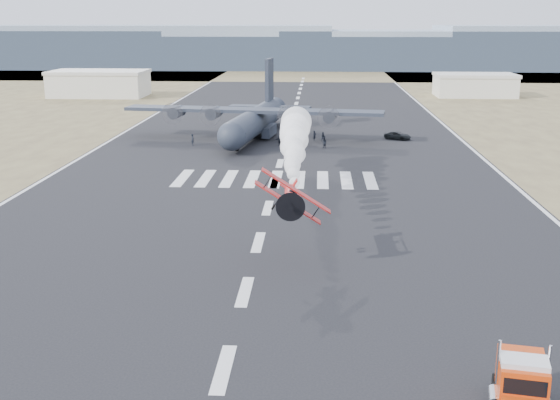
# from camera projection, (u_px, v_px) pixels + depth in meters

# --- Properties ---
(ground) EXTENTS (500.00, 500.00, 0.00)m
(ground) POSITION_uv_depth(u_px,v_px,m) (224.00, 369.00, 41.05)
(ground) COLOR black
(ground) RESTS_ON ground
(scrub_far) EXTENTS (500.00, 80.00, 0.00)m
(scrub_far) POSITION_uv_depth(u_px,v_px,m) (305.00, 73.00, 263.31)
(scrub_far) COLOR brown
(scrub_far) RESTS_ON ground
(runway_markings) EXTENTS (60.00, 260.00, 0.01)m
(runway_markings) POSITION_uv_depth(u_px,v_px,m) (280.00, 163.00, 99.03)
(runway_markings) COLOR silver
(runway_markings) RESTS_ON ground
(ridge_seg_b) EXTENTS (150.00, 50.00, 15.00)m
(ridge_seg_b) POSITION_uv_depth(u_px,v_px,m) (0.00, 48.00, 297.32)
(ridge_seg_b) COLOR gray
(ridge_seg_b) RESTS_ON ground
(ridge_seg_c) EXTENTS (150.00, 50.00, 17.00)m
(ridge_seg_c) POSITION_uv_depth(u_px,v_px,m) (151.00, 46.00, 293.61)
(ridge_seg_c) COLOR gray
(ridge_seg_c) RESTS_ON ground
(ridge_seg_d) EXTENTS (150.00, 50.00, 13.00)m
(ridge_seg_d) POSITION_uv_depth(u_px,v_px,m) (306.00, 51.00, 290.66)
(ridge_seg_d) COLOR gray
(ridge_seg_d) RESTS_ON ground
(ridge_seg_e) EXTENTS (150.00, 50.00, 15.00)m
(ridge_seg_e) POSITION_uv_depth(u_px,v_px,m) (465.00, 49.00, 286.95)
(ridge_seg_e) COLOR gray
(ridge_seg_e) RESTS_ON ground
(hangar_left) EXTENTS (24.50, 14.50, 6.70)m
(hangar_left) POSITION_uv_depth(u_px,v_px,m) (99.00, 83.00, 183.08)
(hangar_left) COLOR beige
(hangar_left) RESTS_ON ground
(hangar_right) EXTENTS (20.50, 12.50, 5.90)m
(hangar_right) POSITION_uv_depth(u_px,v_px,m) (475.00, 85.00, 182.80)
(hangar_right) COLOR beige
(hangar_right) RESTS_ON ground
(semi_truck) EXTENTS (3.59, 7.67, 3.37)m
(semi_truck) POSITION_uv_depth(u_px,v_px,m) (522.00, 389.00, 35.60)
(semi_truck) COLOR black
(semi_truck) RESTS_ON ground
(aerobatic_biplane) EXTENTS (5.65, 5.92, 4.90)m
(aerobatic_biplane) POSITION_uv_depth(u_px,v_px,m) (290.00, 197.00, 57.56)
(aerobatic_biplane) COLOR red
(smoke_trail) EXTENTS (4.17, 38.35, 4.17)m
(smoke_trail) POSITION_uv_depth(u_px,v_px,m) (295.00, 134.00, 87.62)
(smoke_trail) COLOR white
(transport_aircraft) EXTENTS (44.00, 36.11, 12.69)m
(transport_aircraft) POSITION_uv_depth(u_px,v_px,m) (255.00, 118.00, 119.78)
(transport_aircraft) COLOR #202730
(transport_aircraft) RESTS_ON ground
(support_vehicle) EXTENTS (4.92, 4.01, 1.25)m
(support_vehicle) POSITION_uv_depth(u_px,v_px,m) (398.00, 136.00, 118.54)
(support_vehicle) COLOR black
(support_vehicle) RESTS_ON ground
(crew_a) EXTENTS (0.72, 0.80, 1.87)m
(crew_a) POSITION_uv_depth(u_px,v_px,m) (193.00, 140.00, 112.80)
(crew_a) COLOR black
(crew_a) RESTS_ON ground
(crew_b) EXTENTS (0.83, 0.55, 1.63)m
(crew_b) POSITION_uv_depth(u_px,v_px,m) (323.00, 137.00, 116.01)
(crew_b) COLOR black
(crew_b) RESTS_ON ground
(crew_c) EXTENTS (1.11, 1.28, 1.82)m
(crew_c) POSITION_uv_depth(u_px,v_px,m) (299.00, 142.00, 110.68)
(crew_c) COLOR black
(crew_c) RESTS_ON ground
(crew_d) EXTENTS (0.79, 1.12, 1.73)m
(crew_d) POSITION_uv_depth(u_px,v_px,m) (241.00, 139.00, 114.11)
(crew_d) COLOR black
(crew_d) RESTS_ON ground
(crew_e) EXTENTS (0.94, 0.82, 1.63)m
(crew_e) POSITION_uv_depth(u_px,v_px,m) (238.00, 136.00, 116.66)
(crew_e) COLOR black
(crew_e) RESTS_ON ground
(crew_f) EXTENTS (1.63, 1.44, 1.78)m
(crew_f) POSITION_uv_depth(u_px,v_px,m) (280.00, 140.00, 112.41)
(crew_f) COLOR black
(crew_f) RESTS_ON ground
(crew_g) EXTENTS (0.80, 0.82, 1.74)m
(crew_g) POSITION_uv_depth(u_px,v_px,m) (314.00, 136.00, 116.89)
(crew_g) COLOR black
(crew_g) RESTS_ON ground
(crew_h) EXTENTS (1.00, 1.02, 1.82)m
(crew_h) POSITION_uv_depth(u_px,v_px,m) (324.00, 143.00, 110.22)
(crew_h) COLOR black
(crew_h) RESTS_ON ground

